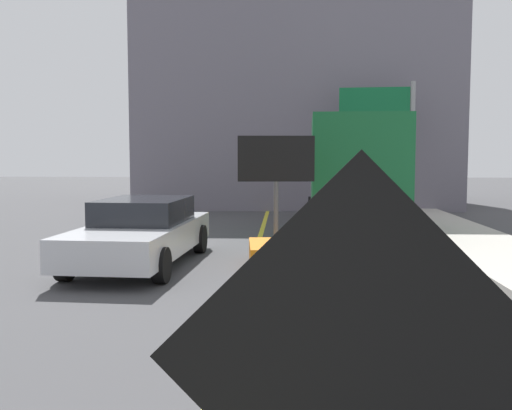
# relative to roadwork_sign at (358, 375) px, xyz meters

# --- Properties ---
(lane_center_stripe) EXTENTS (0.14, 36.00, 0.01)m
(lane_center_stripe) POSITION_rel_roadwork_sign_xyz_m (-0.97, 3.99, -1.47)
(lane_center_stripe) COLOR yellow
(lane_center_stripe) RESTS_ON ground
(roadwork_sign) EXTENTS (1.63, 0.14, 2.33)m
(roadwork_sign) POSITION_rel_roadwork_sign_xyz_m (0.00, 0.00, 0.00)
(roadwork_sign) COLOR #593819
(roadwork_sign) RESTS_ON ground
(arrow_board_trailer) EXTENTS (1.60, 1.88, 2.70)m
(arrow_board_trailer) POSITION_rel_roadwork_sign_xyz_m (-0.46, 10.16, -0.99)
(arrow_board_trailer) COLOR orange
(arrow_board_trailer) RESTS_ON ground
(box_truck) EXTENTS (2.74, 7.42, 3.30)m
(box_truck) POSITION_rel_roadwork_sign_xyz_m (1.67, 15.00, 0.32)
(box_truck) COLOR black
(box_truck) RESTS_ON ground
(pickup_car) EXTENTS (2.29, 5.22, 1.38)m
(pickup_car) POSITION_rel_roadwork_sign_xyz_m (-3.27, 10.00, -0.77)
(pickup_car) COLOR silver
(pickup_car) RESTS_ON ground
(highway_guide_sign) EXTENTS (2.78, 0.38, 5.00)m
(highway_guide_sign) POSITION_rel_roadwork_sign_xyz_m (3.66, 20.27, 1.95)
(highway_guide_sign) COLOR gray
(highway_guide_sign) RESTS_ON ground
(far_building_block) EXTENTS (13.63, 9.56, 10.53)m
(far_building_block) POSITION_rel_roadwork_sign_xyz_m (0.20, 26.64, 3.79)
(far_building_block) COLOR slate
(far_building_block) RESTS_ON ground
(traffic_cone_mid_lane) EXTENTS (0.36, 0.36, 0.69)m
(traffic_cone_mid_lane) POSITION_rel_roadwork_sign_xyz_m (-0.50, 4.50, -1.13)
(traffic_cone_mid_lane) COLOR black
(traffic_cone_mid_lane) RESTS_ON ground
(traffic_cone_far_lane) EXTENTS (0.36, 0.36, 0.65)m
(traffic_cone_far_lane) POSITION_rel_roadwork_sign_xyz_m (-0.71, 7.28, -1.15)
(traffic_cone_far_lane) COLOR black
(traffic_cone_far_lane) RESTS_ON ground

